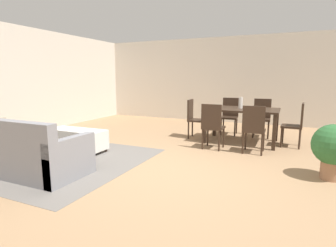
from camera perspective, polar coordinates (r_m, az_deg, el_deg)
ground_plane at (r=4.43m, az=-0.17°, el=-9.23°), size 10.80×10.80×0.00m
wall_back at (r=8.98m, az=13.39°, el=8.85°), size 9.00×0.12×2.70m
wall_left at (r=7.59m, az=-31.27°, el=7.64°), size 0.12×11.00×2.70m
area_rug at (r=5.23m, az=-22.64°, el=-6.98°), size 3.00×2.80×0.01m
couch at (r=4.71m, az=-28.44°, el=-5.50°), size 2.03×0.86×0.86m
ottoman_table at (r=5.62m, az=-18.54°, el=-3.05°), size 1.18×0.46×0.43m
dining_table at (r=6.20m, az=15.21°, el=2.23°), size 1.55×0.99×0.76m
dining_chair_near_left at (r=5.48m, az=9.31°, el=-0.08°), size 0.41×0.41×0.92m
dining_chair_near_right at (r=5.34m, az=17.56°, el=-0.66°), size 0.40×0.40×0.92m
dining_chair_far_left at (r=7.10m, az=12.86°, el=2.01°), size 0.42×0.42×0.92m
dining_chair_far_right at (r=7.00m, az=19.10°, el=1.62°), size 0.42×0.42×0.92m
dining_chair_head_east at (r=6.17m, az=25.37°, el=0.20°), size 0.42×0.42×0.92m
dining_chair_head_west at (r=6.48m, az=5.50°, el=1.50°), size 0.43×0.43×0.92m
vase_centerpiece at (r=6.20m, az=15.01°, el=4.24°), size 0.09×0.09×0.25m
potted_plant at (r=4.46m, az=31.40°, el=-4.26°), size 0.58×0.58×0.79m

